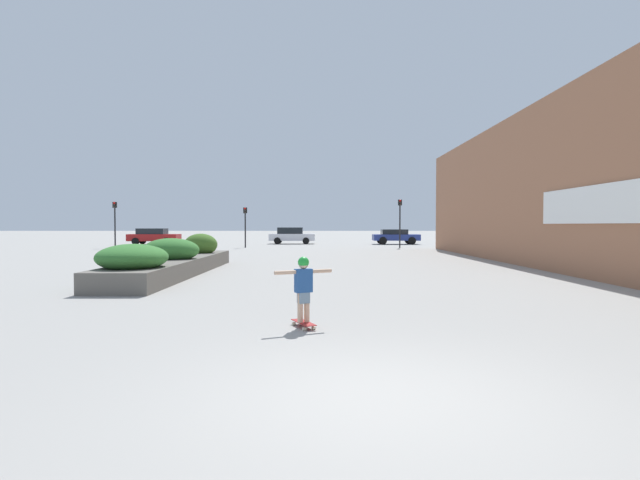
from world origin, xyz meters
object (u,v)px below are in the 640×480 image
object	(u,v)px
skateboarder	(302,283)
car_leftmost	(524,236)
car_center_right	(394,236)
traffic_light_right	(398,215)
car_rightmost	(152,236)
traffic_light_far_left	(113,217)
car_center_left	(290,235)
traffic_light_left	(243,220)
skateboard	(302,323)

from	to	relation	value
skateboarder	car_leftmost	world-z (taller)	car_leftmost
car_center_right	traffic_light_right	distance (m)	7.34
car_leftmost	skateboarder	bearing A→B (deg)	152.34
car_rightmost	traffic_light_far_left	size ratio (longest dim) A/B	1.26
skateboarder	traffic_light_right	xyz separation A→B (m)	(6.47, 30.12, 1.75)
skateboarder	car_leftmost	bearing A→B (deg)	37.68
car_center_right	car_center_left	bearing A→B (deg)	-96.14
car_leftmost	traffic_light_left	xyz separation A→B (m)	(-23.61, -4.22, 1.38)
car_center_left	traffic_light_right	size ratio (longest dim) A/B	1.14
car_leftmost	traffic_light_far_left	distance (m)	33.98
traffic_light_right	traffic_light_far_left	xyz separation A→B (m)	(-22.05, -0.09, -0.11)
traffic_light_right	car_center_left	bearing A→B (deg)	137.48
car_rightmost	skateboarder	bearing A→B (deg)	21.99
car_center_right	car_rightmost	bearing A→B (deg)	-88.52
car_rightmost	traffic_light_right	distance (m)	22.31
car_center_left	traffic_light_right	world-z (taller)	traffic_light_right
skateboarder	car_rightmost	xyz separation A→B (m)	(-14.79, 36.64, 0.00)
skateboard	car_rightmost	size ratio (longest dim) A/B	0.16
traffic_light_right	skateboard	bearing A→B (deg)	-102.13
car_center_left	traffic_light_right	xyz separation A→B (m)	(8.85, -8.12, 1.73)
skateboard	car_rightmost	distance (m)	39.52
skateboarder	car_rightmost	distance (m)	39.51
car_leftmost	skateboard	bearing A→B (deg)	152.34
car_leftmost	car_center_left	world-z (taller)	car_center_left
skateboard	car_leftmost	world-z (taller)	car_leftmost
car_center_right	car_leftmost	bearing A→B (deg)	75.96
car_center_left	skateboarder	bearing A→B (deg)	3.56
traffic_light_left	skateboarder	bearing A→B (deg)	-79.64
car_center_right	car_rightmost	size ratio (longest dim) A/B	0.95
car_rightmost	traffic_light_left	xyz separation A→B (m)	(9.26, -6.36, 1.38)
skateboarder	traffic_light_far_left	size ratio (longest dim) A/B	0.32
car_center_right	traffic_light_far_left	distance (m)	23.95
skateboard	car_center_left	distance (m)	38.32
car_rightmost	traffic_light_right	bearing A→B (deg)	72.96
car_rightmost	traffic_light_left	bearing A→B (deg)	55.50
skateboarder	car_center_right	size ratio (longest dim) A/B	0.27
skateboarder	car_leftmost	xyz separation A→B (m)	(18.08, 34.49, 0.01)
car_rightmost	traffic_light_right	xyz separation A→B (m)	(21.27, -6.52, 1.75)
skateboarder	traffic_light_right	world-z (taller)	traffic_light_right
car_center_left	car_center_right	distance (m)	9.65
car_center_left	traffic_light_far_left	distance (m)	15.62
skateboard	car_leftmost	bearing A→B (deg)	37.68
car_center_right	car_rightmost	world-z (taller)	car_rightmost
skateboard	traffic_light_right	size ratio (longest dim) A/B	0.19
skateboard	car_center_right	world-z (taller)	car_center_right
skateboarder	traffic_light_far_left	world-z (taller)	traffic_light_far_left
skateboard	car_rightmost	xyz separation A→B (m)	(-14.79, 36.64, 0.70)
car_leftmost	car_center_left	bearing A→B (deg)	79.61
traffic_light_right	traffic_light_far_left	world-z (taller)	traffic_light_right
skateboarder	car_center_right	distance (m)	37.90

